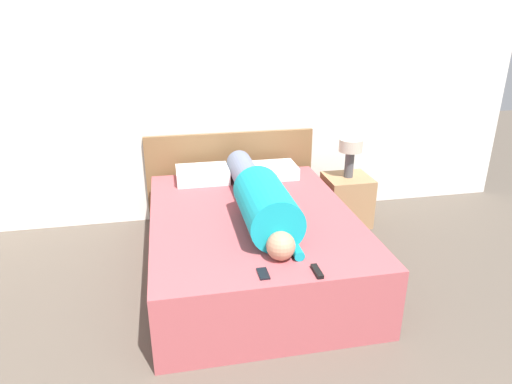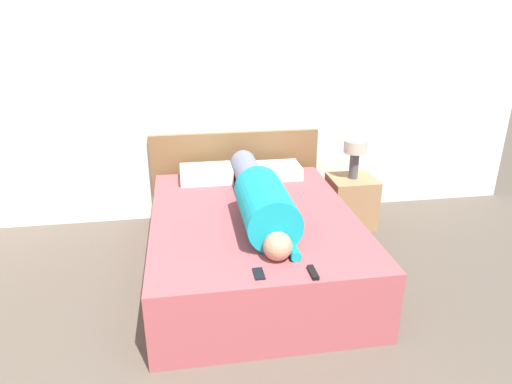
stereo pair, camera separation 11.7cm
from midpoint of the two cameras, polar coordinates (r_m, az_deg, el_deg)
wall_back at (r=4.62m, az=-3.40°, el=12.34°), size 6.40×0.06×2.60m
bed at (r=3.79m, az=0.51°, el=-6.43°), size 1.61×2.09×0.54m
headboard at (r=4.78m, az=-1.86°, el=2.18°), size 1.73×0.04×0.91m
nightstand at (r=4.74m, az=12.47°, el=-1.14°), size 0.45×0.42×0.50m
table_lamp at (r=4.56m, az=13.02°, el=4.99°), size 0.23×0.23×0.39m
person_lying at (r=3.55m, az=1.52°, el=-0.73°), size 0.38×1.79×0.38m
pillow_near_headboard at (r=4.37m, az=-5.48°, el=2.27°), size 0.49×0.35×0.13m
pillow_second at (r=4.46m, az=3.26°, el=2.67°), size 0.46×0.35×0.12m
tv_remote at (r=2.90m, az=8.31°, el=-9.93°), size 0.04×0.15×0.02m
cell_phone at (r=2.87m, az=1.52°, el=-10.19°), size 0.06×0.13×0.01m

